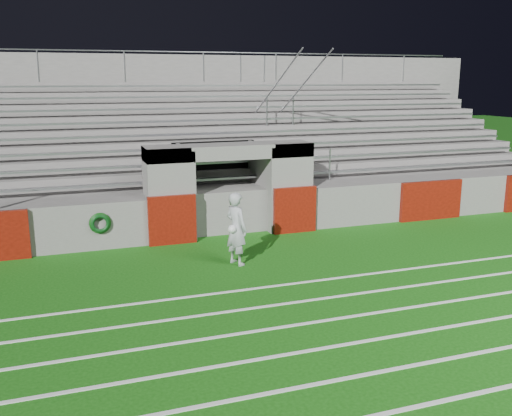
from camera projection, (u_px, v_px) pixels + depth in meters
name	position (u px, v px, depth m)	size (l,w,h in m)	color
ground	(273.00, 270.00, 13.42)	(90.00, 90.00, 0.00)	#14550E
field_markings	(390.00, 370.00, 8.82)	(28.00, 8.09, 0.01)	white
stadium_structure	(193.00, 162.00, 20.41)	(26.00, 8.48, 5.42)	slate
goalkeeper_with_ball	(236.00, 229.00, 13.67)	(0.65, 0.76, 1.78)	#A5A9AE
hose_coil	(100.00, 223.00, 14.75)	(0.56, 0.15, 0.56)	#0D420E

